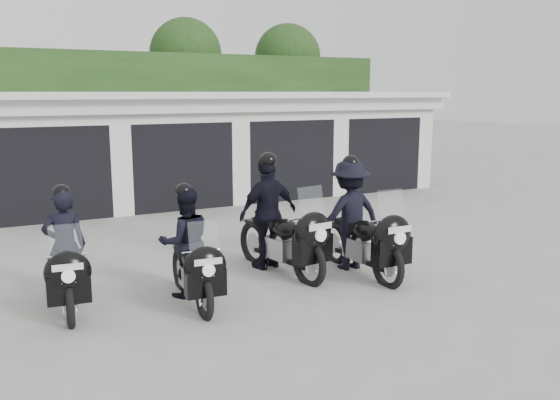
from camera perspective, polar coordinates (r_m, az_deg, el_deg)
name	(u,v)px	position (r m, az deg, el deg)	size (l,w,h in m)	color
ground	(285,265)	(10.35, 0.53, -6.29)	(80.00, 80.00, 0.00)	#9A9A94
garage_block	(155,146)	(17.51, -11.94, 5.11)	(16.40, 6.80, 2.96)	silver
background_vegetation	(127,97)	(22.25, -14.55, 9.56)	(20.00, 3.90, 5.80)	#1A3613
police_bike_a	(66,259)	(8.71, -19.91, -5.39)	(0.73, 2.01, 1.75)	black
police_bike_b	(189,250)	(8.62, -8.79, -4.80)	(0.82, 2.00, 1.74)	black
police_bike_c	(275,220)	(9.85, -0.48, -1.95)	(1.19, 2.34, 2.04)	black
police_bike_d	(355,221)	(9.91, 7.27, -2.04)	(1.20, 2.30, 2.00)	black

